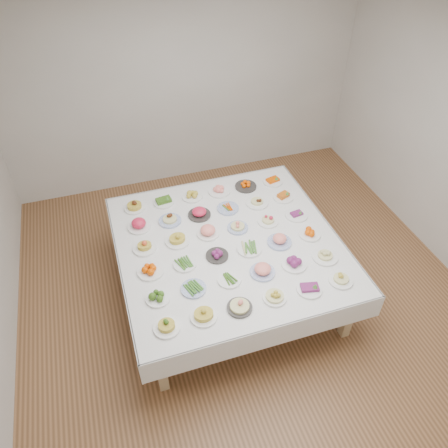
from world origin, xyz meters
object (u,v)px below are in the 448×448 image
object	(u,v)px
dish_0	(166,324)
dish_35	(273,179)
display_table	(228,246)
dish_18	(144,244)

from	to	relation	value
dish_0	dish_35	size ratio (longest dim) A/B	0.96
dish_35	dish_0	bearing A→B (deg)	-135.02
dish_0	dish_35	xyz separation A→B (m)	(1.72, 1.72, -0.02)
display_table	dish_18	xyz separation A→B (m)	(-0.86, 0.17, 0.13)
dish_0	display_table	bearing A→B (deg)	45.41
dish_18	dish_35	size ratio (longest dim) A/B	1.01
display_table	dish_35	size ratio (longest dim) A/B	9.56
dish_0	dish_18	bearing A→B (deg)	90.21
dish_0	dish_18	world-z (taller)	dish_18
display_table	dish_0	xyz separation A→B (m)	(-0.85, -0.87, 0.12)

